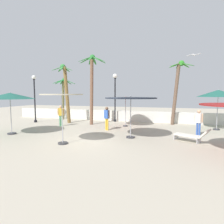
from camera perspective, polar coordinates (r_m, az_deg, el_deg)
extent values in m
plane|color=#B2A893|center=(11.03, -4.40, -8.63)|extent=(56.00, 56.00, 0.00)
cube|color=silver|center=(18.58, 4.80, -1.23)|extent=(25.20, 0.30, 1.03)
cylinder|color=#333338|center=(15.76, 4.06, -4.18)|extent=(0.40, 0.40, 0.08)
cylinder|color=#A5A5AD|center=(15.61, 4.09, -0.02)|extent=(0.05, 0.05, 2.38)
cylinder|color=maroon|center=(15.54, 4.12, 4.28)|extent=(2.56, 2.56, 0.06)
sphere|color=#99999E|center=(15.54, 4.12, 4.73)|extent=(0.08, 0.08, 0.08)
cylinder|color=#333338|center=(11.75, 5.59, -7.55)|extent=(0.53, 0.53, 0.08)
cylinder|color=#A5A5AD|center=(11.54, 5.65, -1.79)|extent=(0.05, 0.05, 2.46)
cylinder|color=black|center=(11.45, 5.71, 4.23)|extent=(3.10, 3.10, 0.06)
sphere|color=#99999E|center=(11.45, 5.71, 4.82)|extent=(0.08, 0.08, 0.08)
cylinder|color=#333338|center=(14.39, -27.98, -5.75)|extent=(0.55, 0.55, 0.08)
cylinder|color=#A5A5AD|center=(14.22, -28.19, -1.14)|extent=(0.05, 0.05, 2.41)
cone|color=#1E594C|center=(14.15, -28.44, 4.32)|extent=(3.14, 3.14, 0.40)
sphere|color=#99999E|center=(14.15, -28.48, 5.17)|extent=(0.08, 0.08, 0.08)
cylinder|color=#333338|center=(16.22, 28.97, -4.59)|extent=(0.47, 0.47, 0.08)
cylinder|color=#A5A5AD|center=(16.06, 29.18, -0.30)|extent=(0.05, 0.05, 2.52)
cone|color=#1E594C|center=(16.00, 29.42, 4.94)|extent=(2.98, 2.98, 0.52)
sphere|color=#99999E|center=(16.00, 29.47, 5.86)|extent=(0.08, 0.08, 0.08)
cylinder|color=#333338|center=(10.65, -14.60, -9.08)|extent=(0.53, 0.53, 0.08)
cylinder|color=#A5A5AD|center=(10.40, -14.77, -2.13)|extent=(0.05, 0.05, 2.68)
cylinder|color=#B7AD93|center=(10.31, -14.95, 5.15)|extent=(2.24, 2.24, 0.06)
sphere|color=#99999E|center=(10.31, -14.97, 5.75)|extent=(0.08, 0.08, 0.08)
cylinder|color=brown|center=(20.43, -14.57, 3.58)|extent=(0.43, 0.25, 4.13)
sphere|color=#247533|center=(20.38, -14.28, 9.39)|extent=(0.40, 0.40, 0.40)
ellipsoid|color=#247533|center=(20.03, -12.72, 8.97)|extent=(1.21, 0.23, 0.51)
ellipsoid|color=#247533|center=(20.52, -12.53, 8.88)|extent=(0.99, 0.99, 0.51)
ellipsoid|color=#247533|center=(20.87, -13.18, 8.81)|extent=(0.34, 1.22, 0.51)
ellipsoid|color=#247533|center=(20.96, -14.85, 8.76)|extent=(1.06, 0.92, 0.51)
ellipsoid|color=#247533|center=(20.76, -15.66, 8.77)|extent=(1.22, 0.34, 0.51)
ellipsoid|color=#247533|center=(20.13, -15.95, 8.87)|extent=(0.86, 1.09, 0.51)
ellipsoid|color=#247533|center=(19.84, -15.27, 8.94)|extent=(0.23, 1.21, 0.51)
ellipsoid|color=#247533|center=(19.74, -14.01, 8.99)|extent=(0.92, 1.06, 0.51)
cylinder|color=brown|center=(16.52, -6.17, 6.18)|extent=(0.39, 0.28, 5.79)
sphere|color=#2A7A31|center=(16.77, -5.93, 16.11)|extent=(0.45, 0.45, 0.45)
ellipsoid|color=#2A7A31|center=(16.40, -4.01, 15.67)|extent=(1.21, 0.42, 0.55)
ellipsoid|color=#2A7A31|center=(16.91, -3.77, 15.35)|extent=(1.06, 0.90, 0.55)
ellipsoid|color=#2A7A31|center=(17.34, -5.36, 15.10)|extent=(0.36, 1.21, 0.55)
ellipsoid|color=#2A7A31|center=(17.34, -6.47, 15.09)|extent=(0.89, 1.07, 0.55)
ellipsoid|color=#2A7A31|center=(17.01, -7.92, 15.25)|extent=(1.20, 0.26, 0.55)
ellipsoid|color=#2A7A31|center=(16.57, -8.12, 15.52)|extent=(1.05, 0.91, 0.55)
ellipsoid|color=#2A7A31|center=(16.13, -6.55, 15.81)|extent=(0.36, 1.21, 0.55)
ellipsoid|color=#2A7A31|center=(16.19, -4.79, 15.79)|extent=(1.07, 0.89, 0.55)
cylinder|color=brown|center=(17.24, 18.62, 5.03)|extent=(0.69, 0.29, 5.27)
sphere|color=#2E8426|center=(17.44, 20.24, 13.66)|extent=(0.47, 0.47, 0.47)
ellipsoid|color=#2E8426|center=(17.37, 22.04, 13.16)|extent=(1.07, 0.35, 0.36)
ellipsoid|color=#2E8426|center=(17.84, 21.31, 12.97)|extent=(0.84, 0.93, 0.36)
ellipsoid|color=#2E8426|center=(17.91, 19.49, 13.00)|extent=(0.57, 1.05, 0.36)
ellipsoid|color=#2E8426|center=(17.58, 18.49, 13.18)|extent=(1.06, 0.54, 0.36)
ellipsoid|color=#2E8426|center=(17.17, 18.61, 13.37)|extent=(1.03, 0.64, 0.36)
ellipsoid|color=#2E8426|center=(16.89, 20.16, 13.45)|extent=(0.29, 1.06, 0.36)
ellipsoid|color=#2E8426|center=(17.01, 21.43, 13.35)|extent=(0.80, 0.96, 0.36)
cylinder|color=brown|center=(17.92, -13.47, 5.00)|extent=(0.66, 0.31, 5.16)
sphere|color=#35843A|center=(18.27, -14.64, 13.08)|extent=(0.49, 0.49, 0.49)
ellipsoid|color=#35843A|center=(17.99, -13.23, 12.64)|extent=(0.96, 0.21, 0.42)
ellipsoid|color=#35843A|center=(18.63, -13.58, 12.38)|extent=(0.36, 0.98, 0.42)
ellipsoid|color=#35843A|center=(18.71, -15.29, 12.31)|extent=(0.91, 0.70, 0.42)
ellipsoid|color=#35843A|center=(18.26, -16.25, 12.46)|extent=(0.93, 0.67, 0.42)
ellipsoid|color=#35843A|center=(17.76, -14.97, 12.69)|extent=(0.51, 0.97, 0.42)
cylinder|color=black|center=(19.33, -22.07, -2.59)|extent=(0.28, 0.28, 0.20)
cylinder|color=black|center=(19.17, -22.28, 3.08)|extent=(0.12, 0.12, 4.03)
cylinder|color=black|center=(19.21, -22.50, 9.09)|extent=(0.22, 0.22, 0.06)
sphere|color=white|center=(19.22, -22.52, 9.66)|extent=(0.38, 0.38, 0.38)
cylinder|color=black|center=(18.41, 0.92, -2.57)|extent=(0.28, 0.28, 0.20)
cylinder|color=black|center=(18.24, 0.93, 3.61)|extent=(0.12, 0.12, 4.17)
cylinder|color=black|center=(18.29, 0.94, 10.15)|extent=(0.22, 0.22, 0.06)
sphere|color=white|center=(18.31, 0.94, 10.82)|extent=(0.43, 0.43, 0.43)
cube|color=#B7B7BC|center=(11.87, 18.78, -7.02)|extent=(0.29, 0.51, 0.35)
cube|color=#B7B7BC|center=(11.38, 24.73, -7.77)|extent=(0.29, 0.51, 0.35)
cube|color=silver|center=(11.57, 21.73, -6.55)|extent=(1.50, 1.13, 0.08)
cube|color=silver|center=(11.21, 26.20, -5.95)|extent=(0.70, 0.72, 0.53)
cylinder|color=#3F8C59|center=(16.31, -15.39, -2.61)|extent=(0.12, 0.12, 0.88)
cylinder|color=#3F8C59|center=(16.29, -14.83, -2.60)|extent=(0.12, 0.12, 0.88)
cube|color=gold|center=(16.21, -15.18, 0.04)|extent=(0.43, 0.37, 0.63)
sphere|color=tan|center=(16.18, -15.22, 1.57)|extent=(0.24, 0.24, 0.24)
cylinder|color=tan|center=(16.24, -16.02, 0.14)|extent=(0.08, 0.08, 0.56)
cylinder|color=tan|center=(16.18, -14.34, 0.17)|extent=(0.08, 0.08, 0.56)
cylinder|color=gold|center=(14.09, -1.80, -3.68)|extent=(0.12, 0.12, 0.88)
cylinder|color=gold|center=(13.98, -1.32, -3.75)|extent=(0.12, 0.12, 0.88)
cube|color=#3359B2|center=(13.94, -1.57, -0.68)|extent=(0.43, 0.37, 0.62)
sphere|color=brown|center=(13.90, -1.58, 1.08)|extent=(0.24, 0.24, 0.24)
cylinder|color=brown|center=(14.10, -2.28, -0.48)|extent=(0.08, 0.08, 0.56)
cylinder|color=brown|center=(13.77, -0.84, -0.62)|extent=(0.08, 0.08, 0.56)
cylinder|color=#3359B2|center=(13.28, 24.31, -4.79)|extent=(0.12, 0.12, 0.86)
cylinder|color=#3359B2|center=(13.20, 24.91, -4.87)|extent=(0.12, 0.12, 0.86)
cube|color=silver|center=(13.13, 24.74, -1.68)|extent=(0.43, 0.41, 0.61)
sphere|color=tan|center=(13.09, 24.81, 0.14)|extent=(0.23, 0.23, 0.23)
cylinder|color=tan|center=(13.25, 23.86, -1.45)|extent=(0.08, 0.08, 0.55)
cylinder|color=tan|center=(13.00, 25.64, -1.65)|extent=(0.08, 0.08, 0.55)
ellipsoid|color=white|center=(14.41, 23.45, 15.53)|extent=(0.23, 0.34, 0.12)
sphere|color=white|center=(14.57, 23.64, 15.52)|extent=(0.10, 0.10, 0.10)
cube|color=silver|center=(14.48, 22.53, 15.59)|extent=(0.48, 0.31, 0.10)
cube|color=silver|center=(14.35, 24.38, 15.62)|extent=(0.48, 0.31, 0.08)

